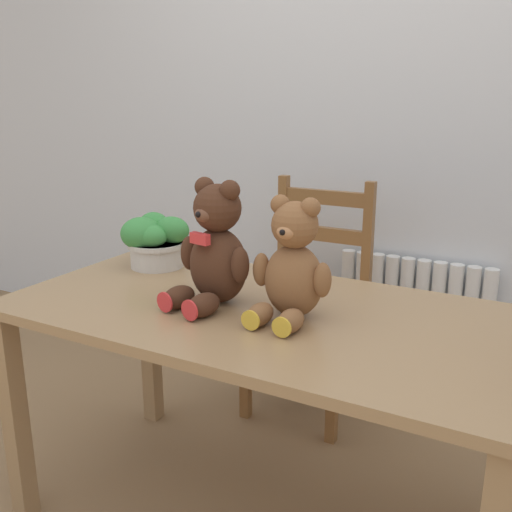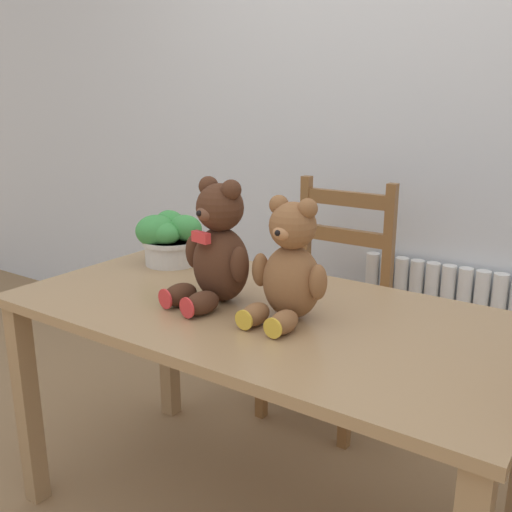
# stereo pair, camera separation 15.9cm
# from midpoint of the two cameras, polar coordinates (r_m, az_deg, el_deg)

# --- Properties ---
(wall_back) EXTENTS (8.00, 0.04, 2.60)m
(wall_back) POSITION_cam_midpoint_polar(r_m,az_deg,el_deg) (2.60, 17.30, 14.47)
(wall_back) COLOR silver
(wall_back) RESTS_ON ground_plane
(radiator) EXTENTS (0.69, 0.10, 0.64)m
(radiator) POSITION_cam_midpoint_polar(r_m,az_deg,el_deg) (2.69, 19.11, -7.98)
(radiator) COLOR white
(radiator) RESTS_ON ground_plane
(dining_table) EXTENTS (1.49, 0.77, 0.74)m
(dining_table) POSITION_cam_midpoint_polar(r_m,az_deg,el_deg) (1.68, 3.23, -8.41)
(dining_table) COLOR #9E7A51
(dining_table) RESTS_ON ground_plane
(wooden_chair_behind) EXTENTS (0.43, 0.39, 0.99)m
(wooden_chair_behind) POSITION_cam_midpoint_polar(r_m,az_deg,el_deg) (2.43, 9.26, -4.90)
(wooden_chair_behind) COLOR brown
(wooden_chair_behind) RESTS_ON ground_plane
(teddy_bear_left) EXTENTS (0.26, 0.28, 0.37)m
(teddy_bear_left) POSITION_cam_midpoint_polar(r_m,az_deg,el_deg) (1.65, -1.14, 0.58)
(teddy_bear_left) COLOR #472819
(teddy_bear_left) RESTS_ON dining_table
(teddy_bear_right) EXTENTS (0.23, 0.23, 0.34)m
(teddy_bear_right) POSITION_cam_midpoint_polar(r_m,az_deg,el_deg) (1.53, 6.37, -1.25)
(teddy_bear_right) COLOR brown
(teddy_bear_right) RESTS_ON dining_table
(potted_plant) EXTENTS (0.23, 0.21, 0.19)m
(potted_plant) POSITION_cam_midpoint_polar(r_m,az_deg,el_deg) (2.06, -6.51, 1.91)
(potted_plant) COLOR beige
(potted_plant) RESTS_ON dining_table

